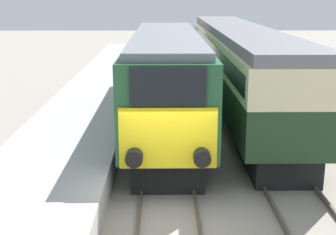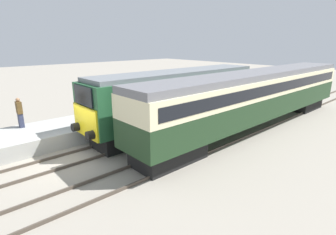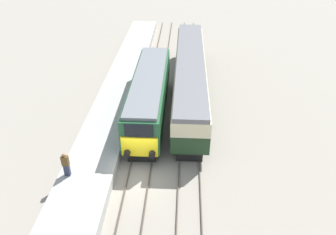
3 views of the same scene
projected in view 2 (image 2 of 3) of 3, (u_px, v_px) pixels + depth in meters
The scene contains 7 objects.
ground_plane at pixel (67, 161), 12.92m from camera, with size 120.00×120.00×0.00m, color gray.
platform_left at pixel (152, 112), 20.30m from camera, with size 3.50×50.00×0.85m.
rails_near_track at pixel (148, 136), 16.12m from camera, with size 1.51×60.00×0.14m.
rails_far_track at pixel (187, 153), 13.69m from camera, with size 1.50×60.00×0.14m.
locomotive at pixel (179, 97), 17.27m from camera, with size 2.70×13.58×3.89m.
passenger_carriage at pixel (258, 94), 17.32m from camera, with size 2.75×20.25×3.84m.
person_on_platform at pixel (20, 113), 15.07m from camera, with size 0.44×0.26×1.75m.
Camera 2 is at (12.11, -4.21, 5.63)m, focal length 28.00 mm.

